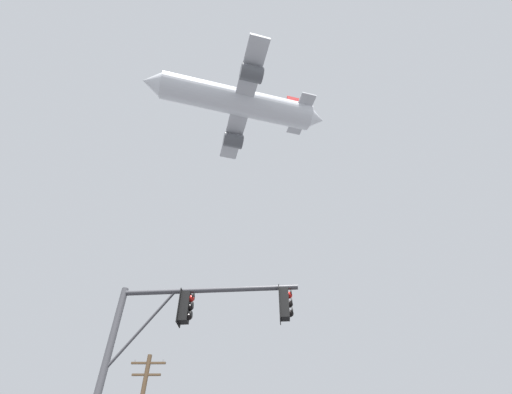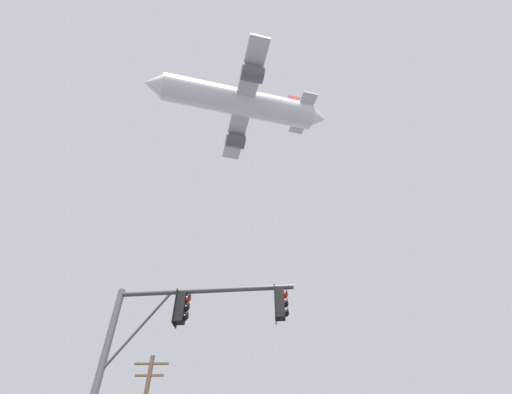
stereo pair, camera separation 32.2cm
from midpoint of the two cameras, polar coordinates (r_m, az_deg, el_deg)
The scene contains 2 objects.
signal_pole_near at distance 11.03m, azimuth -12.60°, elevation -21.66°, with size 5.38×0.66×6.80m.
airplane at distance 46.24m, azimuth -2.44°, elevation 14.52°, with size 22.57×17.43×6.20m.
Camera 2 is at (-0.93, -3.64, 1.36)m, focal length 25.65 mm.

